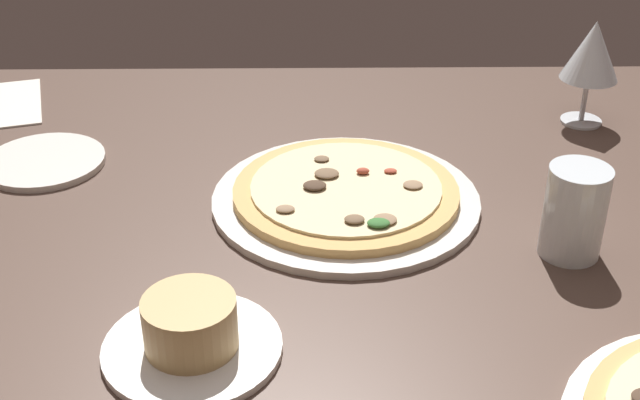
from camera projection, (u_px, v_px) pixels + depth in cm
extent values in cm
cube|color=brown|center=(293.00, 255.00, 101.96)|extent=(150.00, 110.00, 4.00)
cylinder|color=silver|center=(346.00, 200.00, 108.27)|extent=(33.73, 33.73, 1.00)
cylinder|color=tan|center=(346.00, 192.00, 107.72)|extent=(28.40, 28.40, 1.20)
cylinder|color=beige|center=(346.00, 187.00, 107.32)|extent=(23.96, 23.96, 0.40)
ellipsoid|color=#387033|center=(379.00, 223.00, 98.76)|extent=(2.67, 2.04, 0.73)
ellipsoid|color=#937556|center=(385.00, 221.00, 99.24)|extent=(2.78, 2.62, 0.54)
ellipsoid|color=brown|center=(322.00, 159.00, 112.93)|extent=(1.98, 1.70, 0.44)
ellipsoid|color=#AD4733|center=(391.00, 171.00, 110.01)|extent=(1.64, 1.21, 0.46)
ellipsoid|color=brown|center=(327.00, 173.00, 109.23)|extent=(3.12, 2.74, 0.64)
ellipsoid|color=#937556|center=(285.00, 209.00, 101.69)|extent=(2.25, 1.79, 0.53)
ellipsoid|color=#4C3828|center=(315.00, 185.00, 106.43)|extent=(2.91, 2.48, 0.72)
ellipsoid|color=#937556|center=(413.00, 185.00, 106.82)|extent=(2.44, 2.24, 0.49)
ellipsoid|color=brown|center=(354.00, 219.00, 99.67)|extent=(2.38, 2.02, 0.63)
ellipsoid|color=#AD4733|center=(363.00, 171.00, 109.66)|extent=(1.66, 1.20, 0.77)
cylinder|color=white|center=(192.00, 348.00, 83.62)|extent=(17.60, 17.60, 0.80)
cylinder|color=tan|center=(190.00, 323.00, 82.09)|extent=(9.12, 9.12, 5.28)
cylinder|color=silver|center=(581.00, 121.00, 129.34)|extent=(6.09, 6.09, 0.40)
cylinder|color=silver|center=(584.00, 99.00, 127.57)|extent=(0.80, 0.80, 6.65)
cone|color=silver|center=(593.00, 50.00, 123.71)|extent=(8.39, 8.39, 8.68)
cone|color=maroon|center=(590.00, 66.00, 124.92)|extent=(3.37, 3.37, 3.88)
cylinder|color=silver|center=(574.00, 212.00, 96.12)|extent=(6.98, 6.98, 10.85)
cylinder|color=silver|center=(571.00, 232.00, 97.48)|extent=(6.43, 6.43, 5.46)
cylinder|color=silver|center=(44.00, 161.00, 117.39)|extent=(16.36, 16.36, 0.90)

